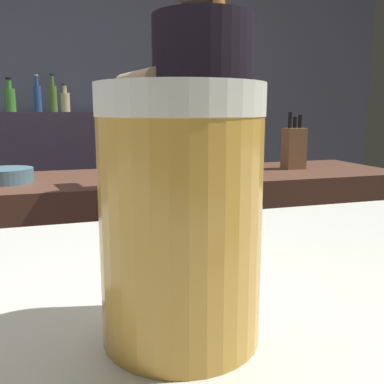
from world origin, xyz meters
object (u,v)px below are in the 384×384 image
object	(u,v)px
mixing_bowl	(6,175)
bottle_hot_sauce	(37,97)
knife_block	(294,148)
bottle_soy	(10,99)
chefs_knife	(232,173)
bottle_vinegar	(65,101)
bottle_olive_oil	(53,97)
bartender	(203,167)
pint_glass_near	(181,216)

from	to	relation	value
mixing_bowl	bottle_hot_sauce	world-z (taller)	bottle_hot_sauce
knife_block	bottle_soy	bearing A→B (deg)	139.25
bottle_hot_sauce	chefs_knife	bearing A→B (deg)	-57.79
chefs_knife	bottle_hot_sauce	world-z (taller)	bottle_hot_sauce
mixing_bowl	bottle_soy	world-z (taller)	bottle_soy
bottle_vinegar	chefs_knife	bearing A→B (deg)	-61.96
mixing_bowl	bottle_olive_oil	size ratio (longest dim) A/B	0.86
bartender	bottle_soy	bearing A→B (deg)	14.57
bottle_vinegar	bottle_hot_sauce	distance (m)	0.20
knife_block	mixing_bowl	xyz separation A→B (m)	(-1.32, -0.03, -0.08)
bottle_vinegar	bartender	bearing A→B (deg)	-76.43
bottle_olive_oil	bottle_hot_sauce	distance (m)	0.16
bottle_vinegar	bottle_soy	bearing A→B (deg)	-174.44
bartender	bottle_olive_oil	size ratio (longest dim) A/B	6.99
bartender	bottle_hot_sauce	world-z (taller)	bartender
chefs_knife	bottle_soy	xyz separation A→B (m)	(-1.03, 1.26, 0.36)
bartender	chefs_knife	xyz separation A→B (m)	(0.28, 0.40, -0.09)
bartender	bottle_soy	size ratio (longest dim) A/B	7.85
pint_glass_near	knife_block	bearing A→B (deg)	57.77
mixing_bowl	bottle_vinegar	bearing A→B (deg)	77.80
pint_glass_near	chefs_knife	bearing A→B (deg)	66.40
chefs_knife	knife_block	bearing A→B (deg)	18.79
bartender	mixing_bowl	bearing A→B (deg)	47.53
bottle_soy	bottle_hot_sauce	xyz separation A→B (m)	(0.17, 0.12, 0.01)
mixing_bowl	pint_glass_near	world-z (taller)	pint_glass_near
mixing_bowl	bottle_soy	size ratio (longest dim) A/B	0.96
knife_block	bottle_soy	xyz separation A→B (m)	(-1.39, 1.20, 0.26)
bartender	knife_block	distance (m)	0.79
pint_glass_near	bottle_olive_oil	xyz separation A→B (m)	(-0.06, 2.87, 0.14)
mixing_bowl	bottle_olive_oil	bearing A→B (deg)	80.84
knife_block	bottle_olive_oil	distance (m)	1.65
bottle_soy	knife_block	bearing A→B (deg)	-40.75
pint_glass_near	bottle_soy	world-z (taller)	bottle_soy
chefs_knife	bottle_soy	size ratio (longest dim) A/B	1.10
pint_glass_near	bottle_vinegar	world-z (taller)	bottle_vinegar
chefs_knife	pint_glass_near	bearing A→B (deg)	-105.09
mixing_bowl	chefs_knife	xyz separation A→B (m)	(0.96, -0.03, -0.02)
pint_glass_near	bartender	bearing A→B (deg)	70.58
bottle_olive_oil	bottle_hot_sauce	world-z (taller)	bottle_hot_sauce
knife_block	bottle_hot_sauce	size ratio (longest dim) A/B	1.11
bartender	bottle_hot_sauce	bearing A→B (deg)	8.47
knife_block	bottle_hot_sauce	distance (m)	1.81
bartender	bottle_vinegar	bearing A→B (deg)	3.77
mixing_bowl	bottle_soy	distance (m)	1.27
chefs_knife	bottle_vinegar	bearing A→B (deg)	126.55
bottle_soy	bottle_olive_oil	xyz separation A→B (m)	(0.27, -0.01, 0.01)
knife_block	bottle_olive_oil	size ratio (longest dim) A/B	1.13
knife_block	mixing_bowl	distance (m)	1.32
knife_block	chefs_knife	world-z (taller)	knife_block
mixing_bowl	bottle_soy	xyz separation A→B (m)	(-0.07, 1.23, 0.33)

